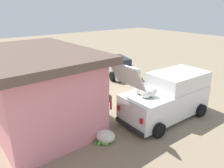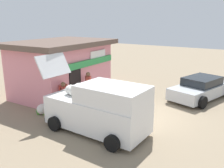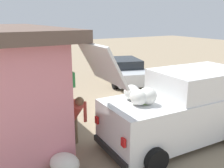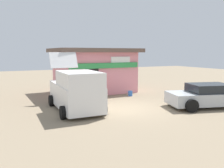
# 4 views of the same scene
# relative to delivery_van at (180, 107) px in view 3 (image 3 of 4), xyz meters

# --- Properties ---
(ground_plane) EXTENTS (60.00, 60.00, 0.00)m
(ground_plane) POSITION_rel_delivery_van_xyz_m (2.73, -0.63, -1.01)
(ground_plane) COLOR gray
(delivery_van) EXTENTS (2.25, 4.79, 2.97)m
(delivery_van) POSITION_rel_delivery_van_xyz_m (0.00, 0.00, 0.00)
(delivery_van) COLOR white
(delivery_van) RESTS_ON ground_plane
(parked_sedan) EXTENTS (4.70, 3.04, 1.27)m
(parked_sedan) POSITION_rel_delivery_van_xyz_m (6.72, -2.42, -0.40)
(parked_sedan) COLOR #B2B7BC
(parked_sedan) RESTS_ON ground_plane
(vendor_standing) EXTENTS (0.46, 0.52, 1.70)m
(vendor_standing) POSITION_rel_delivery_van_xyz_m (2.67, 2.66, -0.02)
(vendor_standing) COLOR #4C4C51
(vendor_standing) RESTS_ON ground_plane
(customer_bending) EXTENTS (0.72, 0.62, 1.53)m
(customer_bending) POSITION_rel_delivery_van_xyz_m (1.10, 2.83, -0.09)
(customer_bending) COLOR #726047
(customer_bending) RESTS_ON ground_plane
(unloaded_banana_pile) EXTENTS (0.93, 0.89, 0.48)m
(unloaded_banana_pile) POSITION_rel_delivery_van_xyz_m (0.10, 3.48, -0.78)
(unloaded_banana_pile) COLOR silver
(unloaded_banana_pile) RESTS_ON ground_plane
(paint_bucket) EXTENTS (0.30, 0.30, 0.35)m
(paint_bucket) POSITION_rel_delivery_van_xyz_m (4.56, 2.27, -0.83)
(paint_bucket) COLOR blue
(paint_bucket) RESTS_ON ground_plane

